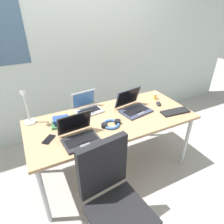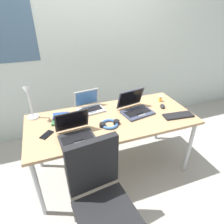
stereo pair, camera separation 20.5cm
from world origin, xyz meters
name	(u,v)px [view 1 (the left image)]	position (x,y,z in m)	size (l,w,h in m)	color
ground_plane	(112,168)	(0.00, 0.00, 0.00)	(12.00, 12.00, 0.00)	gray
wall_back	(76,46)	(0.00, 1.10, 1.30)	(6.00, 0.13, 2.60)	#B2BCB7
desk	(112,123)	(0.00, 0.00, 0.68)	(1.80, 0.80, 0.74)	#9E7A56
desk_lamp	(27,107)	(-0.80, 0.28, 0.94)	(0.12, 0.18, 0.40)	silver
laptop_by_keyboard	(79,135)	(-0.43, -0.19, 0.79)	(0.34, 0.31, 0.23)	#232326
laptop_front_left	(133,107)	(0.30, 0.05, 0.79)	(0.38, 0.35, 0.24)	#33384C
laptop_near_lamp	(87,107)	(-0.18, 0.27, 0.78)	(0.32, 0.28, 0.22)	#B7BABC
external_keyboard	(175,112)	(0.70, -0.21, 0.75)	(0.33, 0.12, 0.02)	black
computer_mouse	(159,103)	(0.65, 0.03, 0.76)	(0.06, 0.10, 0.03)	black
cell_phone	(49,139)	(-0.69, -0.07, 0.74)	(0.06, 0.14, 0.01)	black
headphones	(111,124)	(-0.07, -0.12, 0.76)	(0.21, 0.18, 0.04)	#335999
pill_bottle	(155,96)	(0.71, 0.18, 0.78)	(0.04, 0.04, 0.08)	gold
book_stack	(62,122)	(-0.51, 0.12, 0.78)	(0.22, 0.17, 0.08)	#336638
office_chair	(115,209)	(-0.35, -0.75, 0.40)	(0.52, 0.56, 0.97)	black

